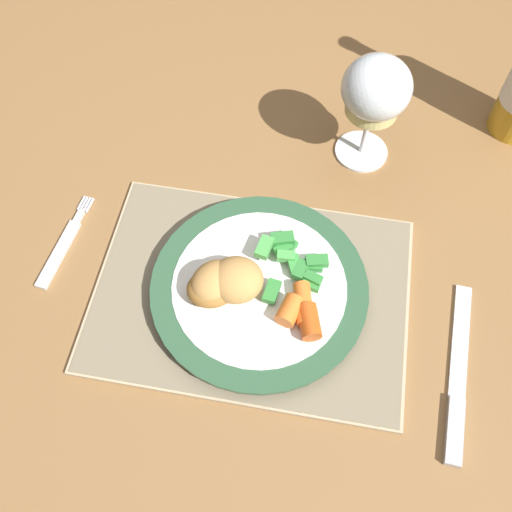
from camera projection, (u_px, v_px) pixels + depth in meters
name	position (u px, v px, depth m)	size (l,w,h in m)	color
ground_plane	(265.00, 331.00, 1.44)	(6.00, 6.00, 0.00)	#4C4238
dining_table	(272.00, 168.00, 0.87)	(1.19, 1.08, 0.74)	olive
placemat	(252.00, 293.00, 0.67)	(0.36, 0.26, 0.01)	tan
dinner_plate	(259.00, 289.00, 0.65)	(0.25, 0.25, 0.02)	white
breaded_croquettes	(224.00, 283.00, 0.63)	(0.10, 0.08, 0.04)	tan
green_beans_pile	(291.00, 261.00, 0.65)	(0.09, 0.10, 0.02)	#338438
glazed_carrots	(301.00, 312.00, 0.62)	(0.05, 0.07, 0.02)	orange
fork	(62.00, 247.00, 0.70)	(0.03, 0.14, 0.01)	silver
table_knife	(457.00, 386.00, 0.61)	(0.03, 0.21, 0.01)	silver
wine_glass	(375.00, 92.00, 0.68)	(0.09, 0.09, 0.16)	silver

